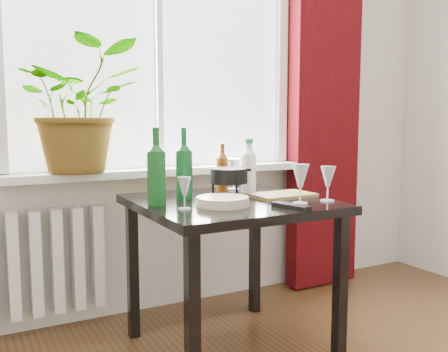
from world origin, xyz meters
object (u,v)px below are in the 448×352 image
fondue_pot (229,183)px  tv_remote (291,206)px  radiator (24,265)px  wineglass_front_left (184,193)px  wine_bottle_left (156,166)px  cleaning_bottle (248,165)px  wine_bottle_right (184,163)px  wineglass_back_left (183,175)px  table (230,219)px  potted_plant (80,107)px  cutting_board (282,195)px  wineglass_far_right (328,183)px  bottle_amber (222,167)px  wineglass_front_right (300,184)px  wineglass_back_center (234,174)px  plate_stack (223,201)px

fondue_pot → tv_remote: fondue_pot is taller
radiator → wineglass_front_left: (0.56, -0.76, 0.43)m
wine_bottle_left → wineglass_front_left: (0.06, -0.16, -0.10)m
cleaning_bottle → fondue_pot: (-0.17, -0.10, -0.07)m
wine_bottle_right → wineglass_back_left: size_ratio=1.98×
table → cleaning_bottle: size_ratio=3.05×
potted_plant → cutting_board: size_ratio=2.22×
wineglass_back_left → cutting_board: bearing=-46.1°
wineglass_front_left → table: bearing=24.5°
cleaning_bottle → wineglass_front_left: size_ratio=1.98×
cleaning_bottle → wineglass_far_right: size_ratio=1.66×
bottle_amber → wineglass_front_left: 0.56m
table → wineglass_back_left: 0.39m
tv_remote → cutting_board: tv_remote is taller
wine_bottle_left → bottle_amber: size_ratio=1.37×
cleaning_bottle → table: bearing=-139.4°
wineglass_front_right → table: bearing=131.5°
table → wineglass_back_center: size_ratio=4.98×
cutting_board → table: bearing=171.6°
radiator → cutting_board: (1.12, -0.67, 0.37)m
wineglass_far_right → wine_bottle_left: bearing=159.0°
table → wineglass_far_right: 0.49m
table → tv_remote: tv_remote is taller
radiator → wine_bottle_left: (0.50, -0.60, 0.54)m
potted_plant → fondue_pot: 0.85m
table → fondue_pot: fondue_pot is taller
cleaning_bottle → wineglass_back_center: cleaning_bottle is taller
potted_plant → cutting_board: bearing=-35.9°
wineglass_far_right → wineglass_back_center: 0.58m
cleaning_bottle → plate_stack: (-0.31, -0.30, -0.12)m
wineglass_back_left → cutting_board: wineglass_back_left is taller
wineglass_far_right → plate_stack: 0.50m
wine_bottle_right → cutting_board: (0.45, -0.17, -0.16)m
cleaning_bottle → wineglass_front_right: (0.01, -0.43, -0.05)m
wineglass_far_right → cutting_board: (-0.11, 0.21, -0.08)m
wineglass_back_left → plate_stack: wineglass_back_left is taller
fondue_pot → bottle_amber: bearing=82.5°
bottle_amber → table: bearing=-110.6°
table → cutting_board: 0.29m
cleaning_bottle → radiator: bearing=156.7°
wineglass_front_right → wineglass_front_left: bearing=167.2°
wineglass_back_center → tv_remote: wineglass_back_center is taller
fondue_pot → wineglass_back_left: bearing=127.5°
potted_plant → wineglass_back_center: 0.87m
table → wineglass_back_center: bearing=58.0°
wineglass_far_right → table: bearing=146.5°
table → wineglass_back_left: bearing=105.5°
wine_bottle_left → wineglass_back_center: wine_bottle_left is taller
radiator → potted_plant: potted_plant is taller
wine_bottle_left → wineglass_front_right: size_ratio=1.91×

